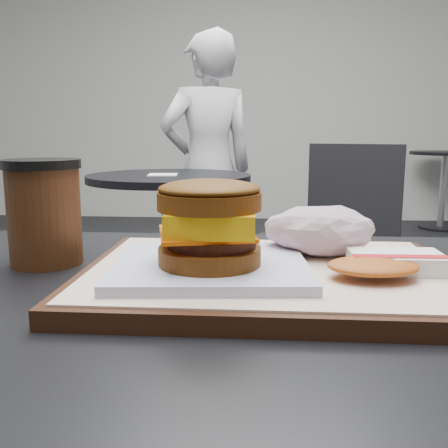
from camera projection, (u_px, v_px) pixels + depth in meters
The scene contains 10 objects.
serving_tray at pixel (268, 276), 0.52m from camera, with size 0.38×0.28×0.02m.
breakfast_sandwich at pixel (210, 234), 0.48m from camera, with size 0.20×0.18×0.09m.
hash_brown at pixel (386, 264), 0.49m from camera, with size 0.12×0.09×0.02m.
crumpled_wrapper at pixel (320, 230), 0.57m from camera, with size 0.12×0.10×0.05m, color silver, non-canonical shape.
coffee_cup at pixel (44, 210), 0.59m from camera, with size 0.09×0.09×0.13m.
neighbor_table at pixel (170, 220), 2.17m from camera, with size 0.70×0.70×0.75m.
napkin at pixel (163, 175), 2.10m from camera, with size 0.12×0.12×0.00m, color white.
neighbor_chair at pixel (324, 229), 2.18m from camera, with size 0.65×0.55×0.88m.
patron at pixel (208, 169), 2.73m from camera, with size 0.53×0.35×1.46m, color silver.
bg_table_far at pixel (444, 171), 4.80m from camera, with size 0.66×0.66×0.75m.
Camera 1 is at (0.05, -0.46, 0.93)m, focal length 40.00 mm.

